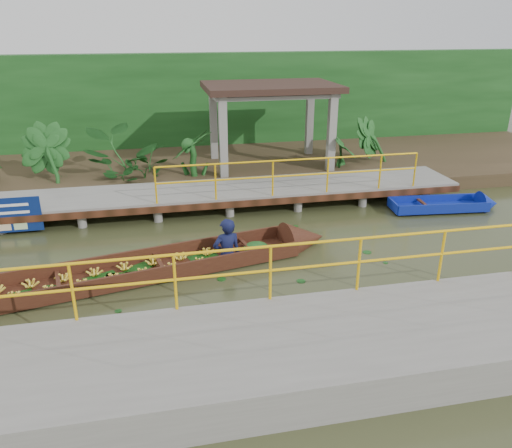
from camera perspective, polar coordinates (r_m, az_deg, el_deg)
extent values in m
plane|color=#2D351A|center=(11.59, -5.78, -4.16)|extent=(80.00, 80.00, 0.00)
cube|color=#382C1C|center=(18.54, -8.43, 6.59)|extent=(30.00, 8.00, 0.45)
cube|color=slate|center=(14.63, -7.40, 3.57)|extent=(16.00, 2.00, 0.15)
cube|color=#311A0D|center=(13.72, -7.02, 1.96)|extent=(16.00, 0.12, 0.18)
cylinder|color=yellow|center=(13.89, 4.18, 7.32)|extent=(7.50, 0.05, 0.05)
cylinder|color=yellow|center=(14.01, 4.13, 5.54)|extent=(7.50, 0.05, 0.05)
cylinder|color=yellow|center=(14.02, 4.13, 5.35)|extent=(0.05, 0.05, 1.00)
cylinder|color=slate|center=(14.26, -23.26, 0.20)|extent=(0.24, 0.24, 0.55)
cylinder|color=slate|center=(15.74, -22.27, 2.32)|extent=(0.24, 0.24, 0.55)
cylinder|color=slate|center=(13.98, -15.25, 0.83)|extent=(0.24, 0.24, 0.55)
cylinder|color=slate|center=(15.48, -15.00, 2.93)|extent=(0.24, 0.24, 0.55)
cylinder|color=slate|center=(13.97, -7.06, 1.47)|extent=(0.24, 0.24, 0.55)
cylinder|color=slate|center=(15.48, -7.61, 3.50)|extent=(0.24, 0.24, 0.55)
cylinder|color=slate|center=(14.25, 0.97, 2.06)|extent=(0.24, 0.24, 0.55)
cylinder|color=slate|center=(15.73, -0.32, 4.01)|extent=(0.24, 0.24, 0.55)
cylinder|color=slate|center=(14.80, 8.55, 2.58)|extent=(0.24, 0.24, 0.55)
cylinder|color=slate|center=(16.23, 6.64, 4.43)|extent=(0.24, 0.24, 0.55)
cylinder|color=slate|center=(15.59, 15.48, 3.01)|extent=(0.24, 0.24, 0.55)
cylinder|color=slate|center=(16.95, 13.10, 4.76)|extent=(0.24, 0.24, 0.55)
cylinder|color=slate|center=(13.97, -7.06, 1.47)|extent=(0.24, 0.24, 0.55)
cube|color=slate|center=(8.05, 4.97, -14.60)|extent=(18.00, 2.40, 0.70)
cylinder|color=yellow|center=(8.32, 3.03, -2.45)|extent=(10.00, 0.05, 0.05)
cylinder|color=yellow|center=(8.51, 2.97, -5.21)|extent=(10.00, 0.05, 0.05)
cylinder|color=yellow|center=(8.54, 2.96, -5.50)|extent=(0.05, 0.05, 1.00)
cube|color=slate|center=(16.00, -3.76, 9.40)|extent=(0.25, 0.25, 2.80)
cube|color=slate|center=(16.87, 8.61, 9.86)|extent=(0.25, 0.25, 2.80)
cube|color=slate|center=(18.33, -4.87, 10.99)|extent=(0.25, 0.25, 2.80)
cube|color=slate|center=(19.09, 6.13, 11.39)|extent=(0.25, 0.25, 2.80)
cube|color=slate|center=(17.27, 1.65, 14.75)|extent=(4.00, 2.60, 0.12)
cube|color=#2F1E17|center=(17.24, 1.66, 15.41)|extent=(4.40, 3.00, 0.20)
cube|color=#144014|center=(20.61, -9.21, 13.16)|extent=(30.00, 0.80, 4.00)
cube|color=#34150E|center=(11.04, -16.17, -6.03)|extent=(8.39, 2.76, 0.06)
cube|color=#34150E|center=(11.44, -16.64, -4.23)|extent=(8.18, 1.80, 0.35)
cube|color=#34150E|center=(10.51, -15.82, -6.58)|extent=(8.18, 1.80, 0.35)
cone|color=#34150E|center=(12.31, 5.57, -1.75)|extent=(1.23, 1.20, 1.00)
ellipsoid|color=#144014|center=(11.77, 0.00, -2.71)|extent=(0.67, 0.57, 0.27)
imported|color=#0F1438|center=(11.18, -3.43, 0.59)|extent=(0.73, 0.55, 1.83)
cube|color=navy|center=(15.46, 20.06, 1.78)|extent=(2.79, 1.07, 0.09)
cube|color=navy|center=(15.77, 19.48, 2.67)|extent=(2.72, 0.31, 0.27)
cube|color=navy|center=(15.08, 20.77, 1.63)|extent=(2.72, 0.31, 0.27)
cube|color=navy|center=(14.87, 15.40, 2.02)|extent=(0.13, 0.82, 0.27)
cone|color=navy|center=(16.18, 25.00, 2.12)|extent=(0.61, 0.81, 0.76)
cube|color=#311A0D|center=(15.21, 18.60, 2.25)|extent=(0.17, 0.82, 0.05)
imported|color=#144014|center=(16.46, -23.08, 6.59)|extent=(1.19, 1.19, 1.49)
imported|color=#144014|center=(16.15, -14.32, 7.41)|extent=(1.19, 1.19, 1.49)
imported|color=#144014|center=(16.18, -7.19, 7.94)|extent=(1.19, 1.19, 1.49)
imported|color=#144014|center=(17.30, 9.73, 8.72)|extent=(1.19, 1.19, 1.49)
imported|color=#144014|center=(17.89, 14.26, 8.80)|extent=(1.19, 1.19, 1.49)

